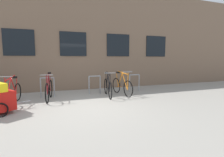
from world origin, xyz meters
The scene contains 7 objects.
ground_plane centered at (0.00, 0.00, 0.00)m, with size 42.00×42.00×0.00m, color #9E998E.
storefront_building centered at (0.00, 5.95, 2.66)m, with size 28.00×5.54×5.31m.
bike_rack centered at (-0.24, 1.90, 0.51)m, with size 6.57×0.05×0.84m.
bicycle_maroon centered at (-1.17, 1.41, 0.40)m, with size 0.44×1.72×1.07m.
bicycle_orange centered at (1.88, 1.38, 0.39)m, with size 0.44×1.74×1.08m.
bicycle_red centered at (-2.38, 1.24, 0.38)m, with size 0.44×1.73×1.05m.
bicycle_black centered at (1.19, 1.27, 0.39)m, with size 0.44×1.76×1.07m.
Camera 1 is at (-0.92, -5.35, 1.59)m, focal length 26.49 mm.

